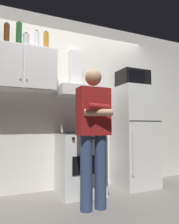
% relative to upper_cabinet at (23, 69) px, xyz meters
% --- Properties ---
extents(ground_plane, '(7.00, 7.00, 0.00)m').
position_rel_upper_cabinet_xyz_m(ground_plane, '(0.85, -0.37, -1.75)').
color(ground_plane, slate).
extents(back_wall_tiled, '(4.80, 0.10, 2.70)m').
position_rel_upper_cabinet_xyz_m(back_wall_tiled, '(0.85, 0.23, -0.40)').
color(back_wall_tiled, silver).
rests_on(back_wall_tiled, ground_plane).
extents(upper_cabinet, '(0.90, 0.37, 0.60)m').
position_rel_upper_cabinet_xyz_m(upper_cabinet, '(0.00, 0.00, 0.00)').
color(upper_cabinet, silver).
extents(stove_oven, '(0.60, 0.62, 0.87)m').
position_rel_upper_cabinet_xyz_m(stove_oven, '(0.80, -0.13, -1.32)').
color(stove_oven, white).
rests_on(stove_oven, ground_plane).
extents(range_hood, '(0.60, 0.44, 0.75)m').
position_rel_upper_cabinet_xyz_m(range_hood, '(0.80, 0.00, -0.15)').
color(range_hood, white).
extents(refrigerator, '(0.60, 0.62, 1.60)m').
position_rel_upper_cabinet_xyz_m(refrigerator, '(1.75, -0.12, -0.95)').
color(refrigerator, silver).
rests_on(refrigerator, ground_plane).
extents(microwave, '(0.48, 0.37, 0.28)m').
position_rel_upper_cabinet_xyz_m(microwave, '(1.75, -0.11, -0.01)').
color(microwave, black).
rests_on(microwave, refrigerator).
extents(person_standing, '(0.38, 0.33, 1.64)m').
position_rel_upper_cabinet_xyz_m(person_standing, '(0.75, -0.73, -0.85)').
color(person_standing, navy).
rests_on(person_standing, ground_plane).
extents(cooking_pot, '(0.31, 0.21, 0.11)m').
position_rel_upper_cabinet_xyz_m(cooking_pot, '(0.93, -0.24, -0.82)').
color(cooking_pot, '#B7BABF').
rests_on(cooking_pot, stove_oven).
extents(bottle_vodka_clear, '(0.07, 0.07, 0.28)m').
position_rel_upper_cabinet_xyz_m(bottle_vodka_clear, '(0.18, -0.01, 0.43)').
color(bottle_vodka_clear, silver).
rests_on(bottle_vodka_clear, upper_cabinet).
extents(bottle_rum_dark, '(0.08, 0.08, 0.31)m').
position_rel_upper_cabinet_xyz_m(bottle_rum_dark, '(-0.22, -0.02, 0.45)').
color(bottle_rum_dark, '#47230F').
rests_on(bottle_rum_dark, upper_cabinet).
extents(bottle_canister_steel, '(0.09, 0.09, 0.22)m').
position_rel_upper_cabinet_xyz_m(bottle_canister_steel, '(0.04, -0.01, 0.40)').
color(bottle_canister_steel, '#B2B5BA').
rests_on(bottle_canister_steel, upper_cabinet).
extents(bottle_wine_green, '(0.08, 0.08, 0.36)m').
position_rel_upper_cabinet_xyz_m(bottle_wine_green, '(-0.06, -0.02, 0.47)').
color(bottle_wine_green, '#19471E').
rests_on(bottle_wine_green, upper_cabinet).
extents(bottle_liquor_amber, '(0.08, 0.08, 0.29)m').
position_rel_upper_cabinet_xyz_m(bottle_liquor_amber, '(0.32, -0.01, 0.44)').
color(bottle_liquor_amber, '#B7721E').
rests_on(bottle_liquor_amber, upper_cabinet).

